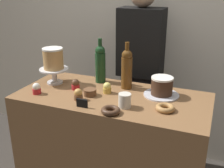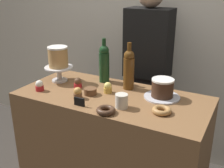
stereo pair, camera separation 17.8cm
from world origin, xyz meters
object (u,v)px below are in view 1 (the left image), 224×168
(white_layer_cake, at_px, (53,58))
(wine_bottle_amber, at_px, (127,68))
(cupcake_caramel, at_px, (78,95))
(barista_figure, at_px, (140,76))
(chocolate_round_cake, at_px, (162,86))
(donut_maple, at_px, (165,108))
(cake_stand_pedestal, at_px, (54,73))
(price_sign_chalkboard, at_px, (82,103))
(coffee_cup_ceramic, at_px, (125,100))
(donut_chocolate, at_px, (111,110))
(cookie_stack, at_px, (90,92))
(wine_bottle_green, at_px, (100,63))
(cupcake_chocolate, at_px, (75,85))
(cupcake_vanilla, at_px, (37,89))
(cupcake_lemon, at_px, (107,88))

(white_layer_cake, distance_m, wine_bottle_amber, 0.53)
(cupcake_caramel, distance_m, barista_figure, 0.77)
(chocolate_round_cake, xyz_separation_m, donut_maple, (0.07, -0.21, -0.05))
(cake_stand_pedestal, xyz_separation_m, barista_figure, (0.49, 0.54, -0.13))
(price_sign_chalkboard, xyz_separation_m, coffee_cup_ceramic, (0.23, 0.10, 0.02))
(donut_chocolate, bearing_deg, cookie_stack, 140.08)
(cake_stand_pedestal, xyz_separation_m, wine_bottle_green, (0.30, 0.15, 0.07))
(cupcake_chocolate, bearing_deg, cake_stand_pedestal, 165.69)
(price_sign_chalkboard, distance_m, barista_figure, 0.84)
(cupcake_vanilla, height_order, donut_chocolate, cupcake_vanilla)
(donut_chocolate, relative_size, price_sign_chalkboard, 1.60)
(cake_stand_pedestal, relative_size, white_layer_cake, 1.39)
(cookie_stack, bearing_deg, white_layer_cake, 162.06)
(cupcake_caramel, distance_m, cupcake_vanilla, 0.30)
(price_sign_chalkboard, bearing_deg, cookie_stack, 101.32)
(wine_bottle_green, relative_size, cupcake_lemon, 4.38)
(donut_maple, relative_size, cookie_stack, 1.33)
(cake_stand_pedestal, height_order, price_sign_chalkboard, cake_stand_pedestal)
(cupcake_vanilla, distance_m, donut_maple, 0.85)
(white_layer_cake, height_order, donut_chocolate, white_layer_cake)
(chocolate_round_cake, xyz_separation_m, cupcake_lemon, (-0.35, -0.09, -0.03))
(chocolate_round_cake, height_order, cupcake_chocolate, chocolate_round_cake)
(chocolate_round_cake, bearing_deg, wine_bottle_green, 169.63)
(wine_bottle_green, bearing_deg, barista_figure, 64.34)
(cake_stand_pedestal, distance_m, cupcake_lemon, 0.43)
(cupcake_caramel, xyz_separation_m, coffee_cup_ceramic, (0.31, 0.01, 0.01))
(cupcake_chocolate, bearing_deg, white_layer_cake, 165.69)
(wine_bottle_green, height_order, donut_maple, wine_bottle_green)
(wine_bottle_green, height_order, wine_bottle_amber, same)
(wine_bottle_green, bearing_deg, wine_bottle_amber, -11.46)
(donut_maple, height_order, coffee_cup_ceramic, coffee_cup_ceramic)
(wine_bottle_green, height_order, cupcake_vanilla, wine_bottle_green)
(coffee_cup_ceramic, bearing_deg, cupcake_vanilla, -177.71)
(cupcake_chocolate, bearing_deg, cupcake_lemon, 5.56)
(cake_stand_pedestal, relative_size, barista_figure, 0.13)
(cupcake_lemon, distance_m, coffee_cup_ceramic, 0.24)
(donut_chocolate, height_order, coffee_cup_ceramic, coffee_cup_ceramic)
(wine_bottle_green, bearing_deg, cupcake_lemon, -54.22)
(cupcake_vanilla, xyz_separation_m, donut_chocolate, (0.56, -0.08, -0.02))
(wine_bottle_amber, distance_m, coffee_cup_ceramic, 0.33)
(coffee_cup_ceramic, bearing_deg, cake_stand_pedestal, 162.59)
(wine_bottle_amber, height_order, barista_figure, barista_figure)
(cookie_stack, xyz_separation_m, barista_figure, (0.15, 0.65, -0.07))
(cupcake_vanilla, distance_m, price_sign_chalkboard, 0.39)
(chocolate_round_cake, bearing_deg, cupcake_vanilla, -160.31)
(cupcake_caramel, bearing_deg, donut_chocolate, -20.46)
(cake_stand_pedestal, height_order, coffee_cup_ceramic, cake_stand_pedestal)
(cake_stand_pedestal, distance_m, coffee_cup_ceramic, 0.64)
(cake_stand_pedestal, relative_size, cookie_stack, 2.50)
(wine_bottle_green, bearing_deg, chocolate_round_cake, -10.37)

